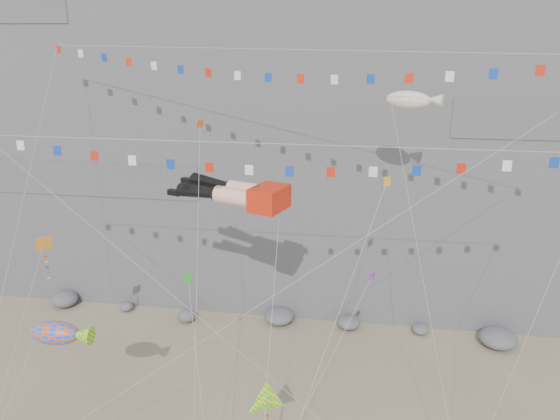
{
  "coord_description": "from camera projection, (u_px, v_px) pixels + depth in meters",
  "views": [
    {
      "loc": [
        6.37,
        -24.47,
        24.47
      ],
      "look_at": [
        1.29,
        9.0,
        13.09
      ],
      "focal_mm": 35.0,
      "sensor_mm": 36.0,
      "label": 1
    }
  ],
  "objects": [
    {
      "name": "small_kite_b",
      "position": [
        369.0,
        283.0,
        31.26
      ],
      "size": [
        6.72,
        9.67,
        15.38
      ],
      "color": "purple",
      "rests_on": "ground"
    },
    {
      "name": "cliff",
      "position": [
        302.0,
        21.0,
        53.66
      ],
      "size": [
        80.0,
        28.0,
        50.0
      ],
      "primitive_type": "cube",
      "color": "slate",
      "rests_on": "ground"
    },
    {
      "name": "flag_banner_upper",
      "position": [
        284.0,
        50.0,
        32.34
      ],
      "size": [
        35.01,
        18.59,
        31.13
      ],
      "color": "red",
      "rests_on": "ground"
    },
    {
      "name": "blimp_windsock",
      "position": [
        408.0,
        101.0,
        34.15
      ],
      "size": [
        5.7,
        13.68,
        23.91
      ],
      "color": "beige",
      "rests_on": "ground"
    },
    {
      "name": "small_kite_c",
      "position": [
        189.0,
        282.0,
        30.58
      ],
      "size": [
        4.34,
        9.25,
        14.43
      ],
      "color": "green",
      "rests_on": "ground"
    },
    {
      "name": "small_kite_a",
      "position": [
        200.0,
        132.0,
        34.0
      ],
      "size": [
        3.52,
        14.85,
        23.61
      ],
      "color": "#D65012",
      "rests_on": "ground"
    },
    {
      "name": "fish_windsock",
      "position": [
        54.0,
        333.0,
        29.66
      ],
      "size": [
        6.05,
        4.72,
        10.31
      ],
      "color": "#ED4E0C",
      "rests_on": "ground"
    },
    {
      "name": "flag_banner_lower",
      "position": [
        269.0,
        144.0,
        28.66
      ],
      "size": [
        32.9,
        5.65,
        21.87
      ],
      "color": "red",
      "rests_on": "ground"
    },
    {
      "name": "talus_boulders",
      "position": [
        279.0,
        316.0,
        47.37
      ],
      "size": [
        60.0,
        3.0,
        1.2
      ],
      "primitive_type": null,
      "color": "slate",
      "rests_on": "ground"
    },
    {
      "name": "harlequin_kite",
      "position": [
        43.0,
        245.0,
        33.71
      ],
      "size": [
        2.04,
        9.18,
        14.27
      ],
      "color": "red",
      "rests_on": "ground"
    },
    {
      "name": "delta_kite",
      "position": [
        267.0,
        402.0,
        27.57
      ],
      "size": [
        2.19,
        7.65,
        9.44
      ],
      "color": "yellow",
      "rests_on": "ground"
    },
    {
      "name": "small_kite_d",
      "position": [
        385.0,
        187.0,
        31.33
      ],
      "size": [
        7.02,
        14.74,
        22.17
      ],
      "color": "gold",
      "rests_on": "ground"
    },
    {
      "name": "legs_kite",
      "position": [
        238.0,
        193.0,
        32.59
      ],
      "size": [
        8.16,
        16.66,
        20.15
      ],
      "rotation": [
        0.0,
        0.0,
        -0.35
      ],
      "color": "red",
      "rests_on": "ground"
    }
  ]
}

